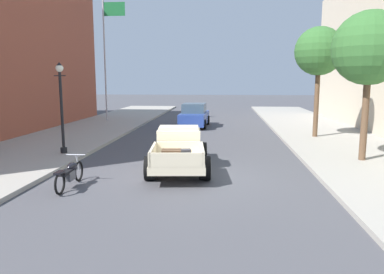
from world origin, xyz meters
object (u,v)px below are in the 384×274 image
Objects in this scene: motorcycle_parked at (70,173)px; street_tree_second at (319,52)px; flagpole at (107,47)px; street_tree_nearest at (370,49)px; hotrod_truck_cream at (179,149)px; street_lamp_near at (61,101)px; car_background_blue at (194,116)px.

motorcycle_parked is 14.80m from street_tree_second.
flagpole is 15.73m from street_tree_second.
flagpole is at bearing 103.72° from motorcycle_parked.
street_tree_nearest is (10.11, 4.22, 3.99)m from motorcycle_parked.
motorcycle_parked is at bearing -76.28° from flagpole.
hotrod_truck_cream is 10.86m from street_tree_second.
street_tree_nearest is at bearing -1.29° from street_lamp_near.
motorcycle_parked is 0.55× the size of street_lamp_near.
street_tree_nearest reaches higher than car_background_blue.
motorcycle_parked is at bearing -157.33° from street_tree_nearest.
hotrod_truck_cream is 8.12m from street_tree_nearest.
hotrod_truck_cream is at bearing -131.51° from street_tree_second.
street_lamp_near is (-5.22, 1.75, 1.63)m from hotrod_truck_cream.
flagpole is at bearing 161.51° from car_background_blue.
flagpole is 1.54× the size of street_tree_second.
street_lamp_near is at bearing 178.71° from street_tree_nearest.
hotrod_truck_cream is at bearing -87.91° from car_background_blue.
hotrod_truck_cream is 1.16× the size of car_background_blue.
street_tree_nearest is at bearing -55.48° from car_background_blue.
street_tree_nearest reaches higher than motorcycle_parked.
motorcycle_parked is at bearing -133.29° from street_tree_second.
flagpole reaches higher than street_tree_second.
car_background_blue is (-0.45, 12.44, 0.01)m from hotrod_truck_cream.
street_tree_second is at bearing 93.75° from street_tree_nearest.
street_tree_nearest is 0.96× the size of street_tree_second.
street_tree_second is at bearing 26.00° from street_lamp_near.
motorcycle_parked is (-3.02, -2.75, -0.31)m from hotrod_truck_cream.
car_background_blue is 0.73× the size of street_tree_second.
street_lamp_near is 0.67× the size of street_tree_nearest.
street_tree_second reaches higher than street_lamp_near.
street_lamp_near is (-2.20, 4.50, 1.94)m from motorcycle_parked.
flagpole reaches higher than street_lamp_near.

